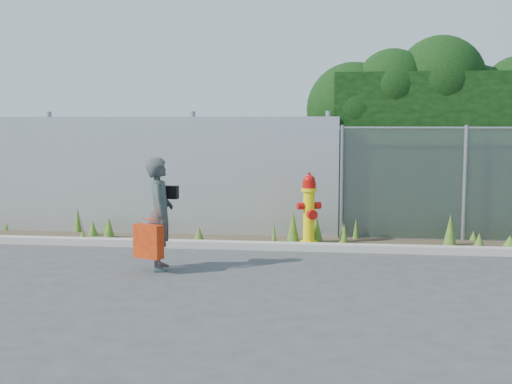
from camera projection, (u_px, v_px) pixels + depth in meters
name	position (u px, v px, depth m)	size (l,w,h in m)	color
ground	(265.00, 275.00, 8.82)	(80.00, 80.00, 0.00)	#3B3B3D
curb	(277.00, 246.00, 10.59)	(16.00, 0.22, 0.12)	#A69F96
weed_strip	(299.00, 235.00, 11.18)	(16.00, 1.29, 0.54)	#403324
corrugated_fence	(112.00, 175.00, 12.07)	(8.50, 0.21, 2.30)	#ABAEB2
hedge	(506.00, 126.00, 12.09)	(7.84, 1.97, 3.75)	black
fire_hydrant	(309.00, 210.00, 10.93)	(0.42, 0.37, 1.25)	yellow
woman	(160.00, 214.00, 9.09)	(0.59, 0.38, 1.61)	#10665E
red_tote_bag	(148.00, 241.00, 8.91)	(0.43, 0.16, 0.56)	#A81A09
black_shoulder_bag	(170.00, 192.00, 9.20)	(0.25, 0.10, 0.19)	black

